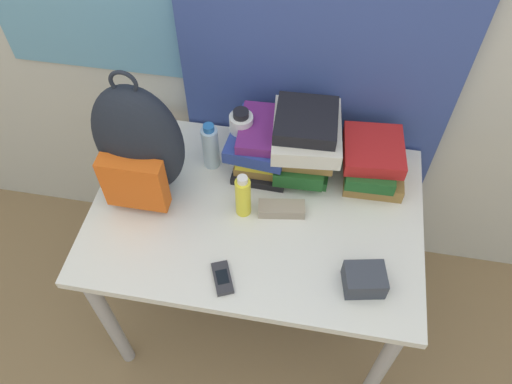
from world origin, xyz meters
The scene contains 12 objects.
curtain_blue centered at (0.13, 0.75, 1.25)m, with size 0.92×0.04×2.50m.
desk centered at (0.00, 0.36, 0.64)m, with size 1.08×0.72×0.74m.
backpack centered at (-0.37, 0.40, 0.94)m, with size 0.28×0.21×0.48m.
book_stack_left centered at (-0.01, 0.57, 0.83)m, with size 0.22×0.26×0.19m.
book_stack_center centered at (0.12, 0.58, 0.86)m, with size 0.24×0.29×0.25m.
book_stack_right centered at (0.36, 0.58, 0.81)m, with size 0.22×0.25×0.15m.
water_bottle centered at (-0.19, 0.54, 0.82)m, with size 0.06×0.06×0.19m.
sports_bottle centered at (-0.09, 0.57, 0.85)m, with size 0.08×0.08×0.23m.
sunscreen_bottle centered at (-0.04, 0.35, 0.82)m, with size 0.05×0.05×0.17m.
cell_phone centered at (-0.05, 0.10, 0.74)m, with size 0.09×0.12×0.02m.
sunglasses_case centered at (0.08, 0.37, 0.75)m, with size 0.16×0.08×0.04m.
camera_pouch centered at (0.35, 0.15, 0.77)m, with size 0.13×0.11×0.07m.
Camera 1 is at (0.16, -0.57, 2.06)m, focal length 35.00 mm.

